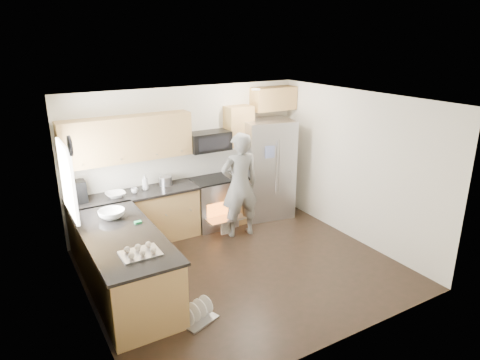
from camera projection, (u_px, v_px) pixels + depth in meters
ground at (243, 269)px, 6.64m from camera, size 4.50×4.50×0.00m
room_shell at (241, 166)px, 6.10m from camera, size 4.54×4.04×2.62m
back_cabinet_run at (163, 185)px, 7.47m from camera, size 4.45×0.64×2.50m
peninsula at (124, 264)px, 5.85m from camera, size 0.96×2.36×1.04m
stove_range at (213, 192)px, 7.97m from camera, size 0.76×0.97×1.79m
refrigerator at (267, 169)px, 8.36m from camera, size 1.05×0.89×1.93m
person at (240, 185)px, 7.50m from camera, size 0.74×0.54×1.89m
dish_rack at (197, 315)px, 5.42m from camera, size 0.54×0.49×0.28m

